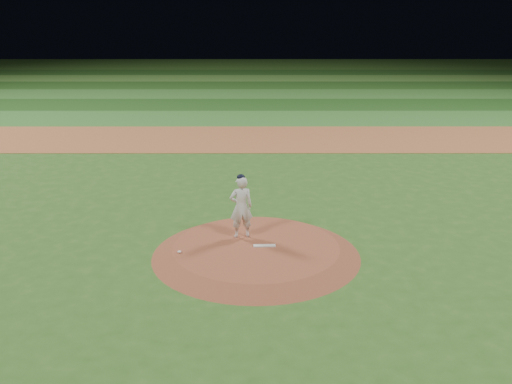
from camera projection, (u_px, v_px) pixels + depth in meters
name	position (u px, v px, depth m)	size (l,w,h in m)	color
ground	(256.00, 255.00, 15.13)	(120.00, 120.00, 0.00)	#2B561C
infield_dirt_band	(256.00, 139.00, 28.44)	(70.00, 6.00, 0.02)	#97552E
outfield_stripe_0	(256.00, 118.00, 33.67)	(70.00, 5.00, 0.02)	#2E6926
outfield_stripe_1	(256.00, 105.00, 38.43)	(70.00, 5.00, 0.02)	#1B4616
outfield_stripe_2	(256.00, 94.00, 43.19)	(70.00, 5.00, 0.02)	#2F6725
outfield_stripe_3	(256.00, 85.00, 47.94)	(70.00, 5.00, 0.02)	#1E4817
outfield_stripe_4	(256.00, 78.00, 52.70)	(70.00, 5.00, 0.02)	#3D6E28
outfield_stripe_5	(256.00, 72.00, 57.45)	(70.00, 5.00, 0.02)	#1C4516
pitchers_mound	(256.00, 250.00, 15.09)	(5.50, 5.50, 0.25)	brown
pitching_rubber	(264.00, 246.00, 15.03)	(0.59, 0.15, 0.03)	white
rosin_bag	(179.00, 252.00, 14.62)	(0.11, 0.11, 0.06)	silver
pitcher_on_mound	(241.00, 207.00, 15.39)	(0.70, 0.54, 1.78)	silver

